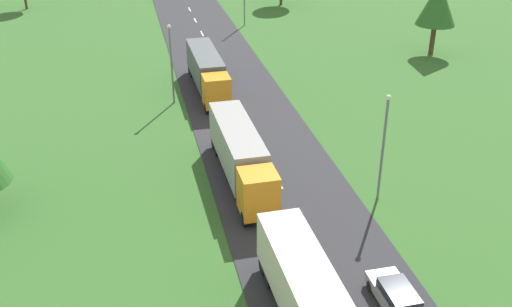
{
  "coord_description": "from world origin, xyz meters",
  "views": [
    {
      "loc": [
        -10.03,
        -8.12,
        22.27
      ],
      "look_at": [
        -1.03,
        31.57,
        1.02
      ],
      "focal_mm": 41.75,
      "sensor_mm": 36.0,
      "label": 1
    }
  ],
  "objects_px": {
    "truck_second": "(241,154)",
    "truck_third": "(207,70)",
    "car_second": "(397,297)",
    "lamppost_third": "(171,60)",
    "lamppost_second": "(384,143)",
    "tree_birch": "(438,3)",
    "truck_lead": "(312,305)"
  },
  "relations": [
    {
      "from": "lamppost_second",
      "to": "truck_second",
      "type": "bearing_deg",
      "value": 152.3
    },
    {
      "from": "lamppost_second",
      "to": "tree_birch",
      "type": "relative_size",
      "value": 0.92
    },
    {
      "from": "truck_third",
      "to": "lamppost_second",
      "type": "height_order",
      "value": "lamppost_second"
    },
    {
      "from": "truck_third",
      "to": "lamppost_third",
      "type": "distance_m",
      "value": 4.93
    },
    {
      "from": "truck_third",
      "to": "truck_second",
      "type": "bearing_deg",
      "value": -91.02
    },
    {
      "from": "truck_third",
      "to": "lamppost_third",
      "type": "height_order",
      "value": "lamppost_third"
    },
    {
      "from": "truck_third",
      "to": "car_second",
      "type": "bearing_deg",
      "value": -81.51
    },
    {
      "from": "truck_second",
      "to": "tree_birch",
      "type": "distance_m",
      "value": 37.43
    },
    {
      "from": "truck_second",
      "to": "car_second",
      "type": "xyz_separation_m",
      "value": [
        5.39,
        -15.37,
        -1.44
      ]
    },
    {
      "from": "truck_second",
      "to": "truck_third",
      "type": "distance_m",
      "value": 18.51
    },
    {
      "from": "truck_third",
      "to": "lamppost_second",
      "type": "relative_size",
      "value": 1.6
    },
    {
      "from": "car_second",
      "to": "tree_birch",
      "type": "relative_size",
      "value": 0.52
    },
    {
      "from": "tree_birch",
      "to": "truck_second",
      "type": "bearing_deg",
      "value": -138.94
    },
    {
      "from": "truck_second",
      "to": "car_second",
      "type": "relative_size",
      "value": 2.88
    },
    {
      "from": "truck_third",
      "to": "car_second",
      "type": "xyz_separation_m",
      "value": [
        5.06,
        -33.87,
        -1.37
      ]
    },
    {
      "from": "lamppost_third",
      "to": "car_second",
      "type": "bearing_deg",
      "value": -74.45
    },
    {
      "from": "truck_lead",
      "to": "truck_second",
      "type": "relative_size",
      "value": 1.01
    },
    {
      "from": "truck_lead",
      "to": "lamppost_third",
      "type": "bearing_deg",
      "value": 96.35
    },
    {
      "from": "truck_lead",
      "to": "truck_second",
      "type": "xyz_separation_m",
      "value": [
        -0.26,
        16.43,
        0.06
      ]
    },
    {
      "from": "car_second",
      "to": "lamppost_second",
      "type": "xyz_separation_m",
      "value": [
        3.51,
        10.7,
        3.62
      ]
    },
    {
      "from": "car_second",
      "to": "lamppost_third",
      "type": "height_order",
      "value": "lamppost_third"
    },
    {
      "from": "truck_lead",
      "to": "lamppost_second",
      "type": "relative_size",
      "value": 1.64
    },
    {
      "from": "lamppost_second",
      "to": "tree_birch",
      "type": "distance_m",
      "value": 34.92
    },
    {
      "from": "truck_lead",
      "to": "lamppost_third",
      "type": "distance_m",
      "value": 32.73
    },
    {
      "from": "lamppost_second",
      "to": "lamppost_third",
      "type": "height_order",
      "value": "lamppost_second"
    },
    {
      "from": "truck_third",
      "to": "tree_birch",
      "type": "xyz_separation_m",
      "value": [
        27.75,
        5.96,
        3.85
      ]
    },
    {
      "from": "lamppost_third",
      "to": "tree_birch",
      "type": "xyz_separation_m",
      "value": [
        31.44,
        8.43,
        1.7
      ]
    },
    {
      "from": "lamppost_second",
      "to": "tree_birch",
      "type": "xyz_separation_m",
      "value": [
        19.19,
        29.13,
        1.6
      ]
    },
    {
      "from": "truck_lead",
      "to": "tree_birch",
      "type": "bearing_deg",
      "value": 55.77
    },
    {
      "from": "car_second",
      "to": "lamppost_second",
      "type": "bearing_deg",
      "value": 71.85
    },
    {
      "from": "truck_second",
      "to": "lamppost_third",
      "type": "bearing_deg",
      "value": 101.81
    },
    {
      "from": "truck_second",
      "to": "car_second",
      "type": "height_order",
      "value": "truck_second"
    }
  ]
}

